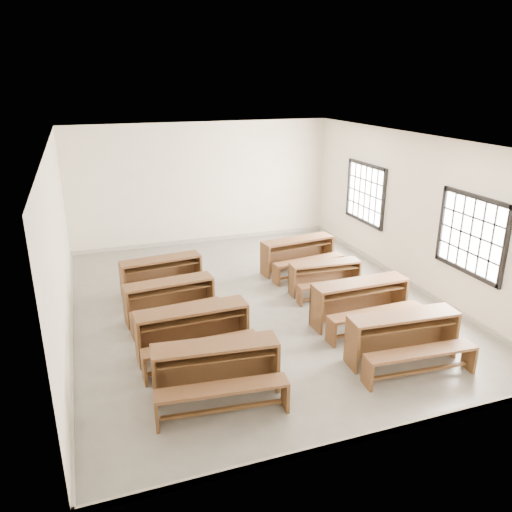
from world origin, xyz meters
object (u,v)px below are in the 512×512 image
object	(u,v)px
desk_set_1	(193,329)
desk_set_3	(162,273)
desk_set_7	(299,253)
desk_set_5	(361,300)
desk_set_2	(170,297)
desk_set_4	(404,335)
desk_set_0	(216,367)
desk_set_6	(326,275)

from	to	relation	value
desk_set_1	desk_set_3	bearing A→B (deg)	89.80
desk_set_1	desk_set_7	xyz separation A→B (m)	(3.11, 2.85, -0.02)
desk_set_1	desk_set_5	xyz separation A→B (m)	(3.11, 0.08, -0.00)
desk_set_1	desk_set_3	distance (m)	2.67
desk_set_2	desk_set_5	bearing A→B (deg)	-27.65
desk_set_4	desk_set_0	bearing A→B (deg)	-177.72
desk_set_1	desk_set_5	world-z (taller)	desk_set_1
desk_set_0	desk_set_2	world-z (taller)	desk_set_0
desk_set_4	desk_set_5	world-z (taller)	desk_set_5
desk_set_4	desk_set_3	bearing A→B (deg)	132.31
desk_set_0	desk_set_4	world-z (taller)	desk_set_4
desk_set_0	desk_set_1	size ratio (longest dim) A/B	1.02
desk_set_3	desk_set_2	bearing A→B (deg)	-98.83
desk_set_4	desk_set_6	world-z (taller)	desk_set_4
desk_set_6	desk_set_4	bearing A→B (deg)	-87.87
desk_set_2	desk_set_6	bearing A→B (deg)	-3.10
desk_set_5	desk_set_7	world-z (taller)	desk_set_5
desk_set_2	desk_set_3	size ratio (longest dim) A/B	0.98
desk_set_4	desk_set_2	bearing A→B (deg)	143.74
desk_set_1	desk_set_6	bearing A→B (deg)	24.45
desk_set_3	desk_set_1	bearing A→B (deg)	-94.92
desk_set_3	desk_set_5	bearing A→B (deg)	-45.57
desk_set_3	desk_set_7	distance (m)	3.18
desk_set_5	desk_set_2	bearing A→B (deg)	156.14
desk_set_7	desk_set_1	bearing A→B (deg)	-144.46
desk_set_6	desk_set_5	bearing A→B (deg)	-87.55
desk_set_1	desk_set_3	world-z (taller)	desk_set_1
desk_set_1	desk_set_2	xyz separation A→B (m)	(-0.12, 1.41, -0.04)
desk_set_4	desk_set_7	xyz separation A→B (m)	(0.04, 4.14, -0.01)
desk_set_3	desk_set_6	bearing A→B (deg)	-25.93
desk_set_2	desk_set_4	size ratio (longest dim) A/B	0.94
desk_set_1	desk_set_4	world-z (taller)	desk_set_1
desk_set_3	desk_set_0	bearing A→B (deg)	-94.48
desk_set_1	desk_set_4	bearing A→B (deg)	-24.36
desk_set_1	desk_set_0	bearing A→B (deg)	-88.78
desk_set_2	desk_set_5	world-z (taller)	desk_set_5
desk_set_2	desk_set_3	distance (m)	1.26
desk_set_0	desk_set_6	distance (m)	4.11
desk_set_3	desk_set_4	distance (m)	5.05
desk_set_0	desk_set_4	bearing A→B (deg)	4.26
desk_set_1	desk_set_7	bearing A→B (deg)	41.01
desk_set_5	desk_set_4	bearing A→B (deg)	-93.20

